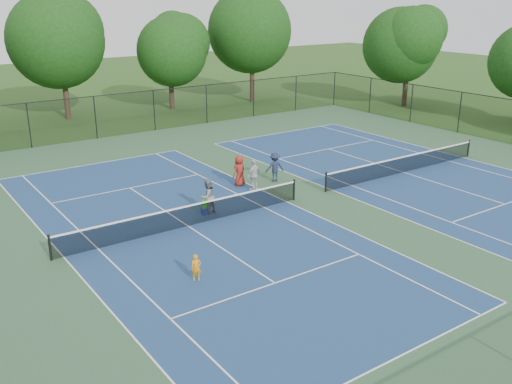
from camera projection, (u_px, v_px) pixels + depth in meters
ground at (310, 196)px, 28.92m from camera, size 140.00×140.00×0.00m
court_pad at (310, 196)px, 28.92m from camera, size 36.00×36.00×0.01m
tennis_court_left at (188, 224)px, 25.09m from camera, size 12.00×23.83×1.07m
tennis_court_right at (404, 171)px, 32.68m from camera, size 12.00×23.83×1.07m
perimeter_fence at (311, 166)px, 28.39m from camera, size 36.08×36.08×3.02m
tree_back_b at (59, 36)px, 44.71m from camera, size 7.60×7.60×10.03m
tree_back_c at (169, 46)px, 49.17m from camera, size 6.00×6.00×8.40m
tree_back_d at (252, 27)px, 52.29m from camera, size 7.80×7.80×10.37m
tree_side_e at (409, 41)px, 50.30m from camera, size 6.60×6.60×8.87m
child_player at (196, 268)px, 20.24m from camera, size 0.43×0.36×1.00m
instructor at (207, 196)px, 26.29m from camera, size 0.96×0.82×1.71m
bystander_a at (254, 175)px, 29.48m from camera, size 1.05×0.66×1.67m
bystander_b at (275, 167)px, 30.92m from camera, size 1.16×0.86×1.61m
bystander_c at (239, 171)px, 30.23m from camera, size 0.91×0.71×1.65m
ball_crate at (205, 211)px, 26.46m from camera, size 0.41×0.39×0.32m
ball_hopper at (205, 204)px, 26.35m from camera, size 0.40×0.37×0.39m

